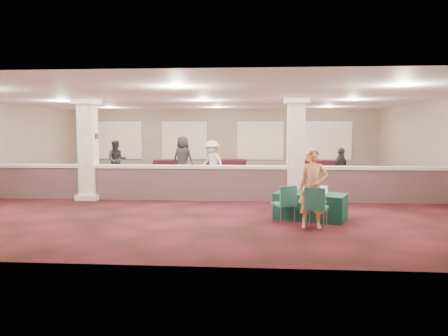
# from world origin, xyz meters

# --- Properties ---
(ground) EXTENTS (16.00, 16.00, 0.00)m
(ground) POSITION_xyz_m (0.00, 0.00, 0.00)
(ground) COLOR #4C131C
(ground) RESTS_ON ground
(wall_back) EXTENTS (16.00, 0.04, 3.20)m
(wall_back) POSITION_xyz_m (0.00, 8.00, 1.60)
(wall_back) COLOR #7C6856
(wall_back) RESTS_ON ground
(wall_front) EXTENTS (16.00, 0.04, 3.20)m
(wall_front) POSITION_xyz_m (0.00, -8.00, 1.60)
(wall_front) COLOR #7C6856
(wall_front) RESTS_ON ground
(wall_right) EXTENTS (0.04, 16.00, 3.20)m
(wall_right) POSITION_xyz_m (8.00, 0.00, 1.60)
(wall_right) COLOR #7C6856
(wall_right) RESTS_ON ground
(ceiling) EXTENTS (16.00, 16.00, 0.02)m
(ceiling) POSITION_xyz_m (0.00, 0.00, 3.20)
(ceiling) COLOR white
(ceiling) RESTS_ON wall_back
(partition_wall) EXTENTS (15.60, 0.28, 1.10)m
(partition_wall) POSITION_xyz_m (0.00, -1.50, 0.57)
(partition_wall) COLOR brown
(partition_wall) RESTS_ON ground
(column_left) EXTENTS (0.72, 0.72, 3.20)m
(column_left) POSITION_xyz_m (-3.50, -1.50, 1.64)
(column_left) COLOR beige
(column_left) RESTS_ON ground
(column_right) EXTENTS (0.72, 0.72, 3.20)m
(column_right) POSITION_xyz_m (3.00, -1.50, 1.64)
(column_right) COLOR beige
(column_right) RESTS_ON ground
(sconce_left) EXTENTS (0.12, 0.12, 0.18)m
(sconce_left) POSITION_xyz_m (-3.78, -1.50, 2.00)
(sconce_left) COLOR brown
(sconce_left) RESTS_ON column_left
(sconce_right) EXTENTS (0.12, 0.12, 0.18)m
(sconce_right) POSITION_xyz_m (-3.22, -1.50, 2.00)
(sconce_right) COLOR brown
(sconce_right) RESTS_ON column_left
(near_table) EXTENTS (1.88, 1.39, 0.65)m
(near_table) POSITION_xyz_m (3.15, -4.10, 0.33)
(near_table) COLOR #103A33
(near_table) RESTS_ON ground
(conf_chair_main) EXTENTS (0.60, 0.60, 0.94)m
(conf_chair_main) POSITION_xyz_m (3.14, -5.14, 0.56)
(conf_chair_main) COLOR #215B60
(conf_chair_main) RESTS_ON ground
(conf_chair_side) EXTENTS (0.61, 0.61, 0.91)m
(conf_chair_side) POSITION_xyz_m (2.50, -4.63, 0.54)
(conf_chair_side) COLOR #215B60
(conf_chair_side) RESTS_ON ground
(woman) EXTENTS (0.67, 0.47, 1.82)m
(woman) POSITION_xyz_m (3.08, -5.04, 0.91)
(woman) COLOR tan
(woman) RESTS_ON ground
(far_table_front_left) EXTENTS (2.01, 1.40, 0.74)m
(far_table_front_left) POSITION_xyz_m (-5.66, 0.30, 0.37)
(far_table_front_left) COLOR black
(far_table_front_left) RESTS_ON ground
(far_table_front_center) EXTENTS (1.96, 1.29, 0.73)m
(far_table_front_center) POSITION_xyz_m (2.00, 0.65, 0.36)
(far_table_front_center) COLOR black
(far_table_front_center) RESTS_ON ground
(far_table_front_right) EXTENTS (1.94, 1.11, 0.75)m
(far_table_front_right) POSITION_xyz_m (6.50, 0.30, 0.38)
(far_table_front_right) COLOR black
(far_table_front_right) RESTS_ON ground
(far_table_back_left) EXTENTS (1.68, 0.98, 0.65)m
(far_table_back_left) POSITION_xyz_m (-2.50, 6.50, 0.33)
(far_table_back_left) COLOR black
(far_table_back_left) RESTS_ON ground
(far_table_back_center) EXTENTS (1.89, 0.99, 0.76)m
(far_table_back_center) POSITION_xyz_m (0.37, 5.81, 0.38)
(far_table_back_center) COLOR black
(far_table_back_center) RESTS_ON ground
(far_table_back_right) EXTENTS (2.01, 1.31, 0.75)m
(far_table_back_right) POSITION_xyz_m (4.76, 5.71, 0.38)
(far_table_back_right) COLOR black
(far_table_back_right) RESTS_ON ground
(attendee_a) EXTENTS (0.92, 0.67, 1.72)m
(attendee_a) POSITION_xyz_m (-4.29, 3.71, 0.86)
(attendee_a) COLOR black
(attendee_a) RESTS_ON ground
(attendee_b) EXTENTS (1.20, 1.08, 1.75)m
(attendee_b) POSITION_xyz_m (0.02, 2.63, 0.87)
(attendee_b) COLOR silver
(attendee_b) RESTS_ON ground
(attendee_c) EXTENTS (0.91, 0.95, 1.52)m
(attendee_c) POSITION_xyz_m (4.93, 1.50, 0.76)
(attendee_c) COLOR black
(attendee_c) RESTS_ON ground
(attendee_d) EXTENTS (1.05, 0.79, 1.90)m
(attendee_d) POSITION_xyz_m (-1.33, 3.50, 0.95)
(attendee_d) COLOR black
(attendee_d) RESTS_ON ground
(laptop_base) EXTENTS (0.35, 0.30, 0.02)m
(laptop_base) POSITION_xyz_m (3.38, -4.24, 0.66)
(laptop_base) COLOR silver
(laptop_base) RESTS_ON near_table
(laptop_screen) EXTENTS (0.28, 0.11, 0.20)m
(laptop_screen) POSITION_xyz_m (3.42, -4.14, 0.77)
(laptop_screen) COLOR silver
(laptop_screen) RESTS_ON near_table
(screen_glow) EXTENTS (0.25, 0.10, 0.17)m
(screen_glow) POSITION_xyz_m (3.42, -4.15, 0.75)
(screen_glow) COLOR silver
(screen_glow) RESTS_ON near_table
(knitting) EXTENTS (0.43, 0.38, 0.03)m
(knitting) POSITION_xyz_m (3.11, -4.32, 0.66)
(knitting) COLOR #BE421E
(knitting) RESTS_ON near_table
(yarn_cream) EXTENTS (0.10, 0.10, 0.10)m
(yarn_cream) POSITION_xyz_m (2.66, -4.01, 0.70)
(yarn_cream) COLOR beige
(yarn_cream) RESTS_ON near_table
(yarn_red) EXTENTS (0.09, 0.09, 0.09)m
(yarn_red) POSITION_xyz_m (2.58, -3.84, 0.70)
(yarn_red) COLOR maroon
(yarn_red) RESTS_ON near_table
(yarn_grey) EXTENTS (0.09, 0.09, 0.09)m
(yarn_grey) POSITION_xyz_m (2.81, -3.86, 0.70)
(yarn_grey) COLOR #4E4E53
(yarn_grey) RESTS_ON near_table
(scissors) EXTENTS (0.11, 0.06, 0.01)m
(scissors) POSITION_xyz_m (3.60, -4.54, 0.66)
(scissors) COLOR red
(scissors) RESTS_ON near_table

